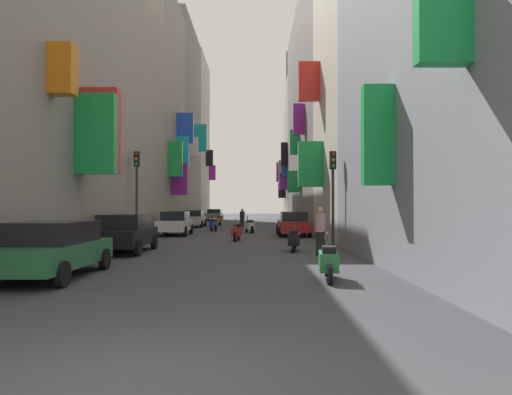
{
  "coord_description": "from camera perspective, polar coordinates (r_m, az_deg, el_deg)",
  "views": [
    {
      "loc": [
        1.34,
        -4.8,
        1.83
      ],
      "look_at": [
        1.38,
        34.23,
        2.47
      ],
      "focal_mm": 33.36,
      "sensor_mm": 36.0,
      "label": 1
    }
  ],
  "objects": [
    {
      "name": "parked_car_white",
      "position": [
        29.61,
        -9.74,
        -3.0
      ],
      "size": [
        1.83,
        4.06,
        1.46
      ],
      "color": "white",
      "rests_on": "ground"
    },
    {
      "name": "scooter_white",
      "position": [
        31.76,
        -0.87,
        -3.41
      ],
      "size": [
        0.74,
        1.87,
        1.13
      ],
      "color": "silver",
      "rests_on": "ground"
    },
    {
      "name": "pedestrian_near_left",
      "position": [
        37.51,
        -1.73,
        -2.56
      ],
      "size": [
        0.44,
        0.44,
        1.56
      ],
      "color": "black",
      "rests_on": "ground"
    },
    {
      "name": "parked_car_black",
      "position": [
        19.27,
        -15.64,
        -4.06
      ],
      "size": [
        1.99,
        4.19,
        1.48
      ],
      "color": "black",
      "rests_on": "ground"
    },
    {
      "name": "building_right_mid_b",
      "position": [
        43.51,
        8.87,
        9.85
      ],
      "size": [
        7.06,
        23.84,
        19.95
      ],
      "color": "slate",
      "rests_on": "ground"
    },
    {
      "name": "scooter_red",
      "position": [
        24.62,
        -2.38,
        -4.13
      ],
      "size": [
        0.55,
        1.82,
        1.13
      ],
      "color": "red",
      "rests_on": "ground"
    },
    {
      "name": "building_right_mid_c",
      "position": [
        56.73,
        6.67,
        5.77
      ],
      "size": [
        6.95,
        3.61,
        16.98
      ],
      "color": "gray",
      "rests_on": "ground"
    },
    {
      "name": "pedestrian_crossing",
      "position": [
        17.59,
        7.64,
        -3.99
      ],
      "size": [
        0.51,
        0.51,
        1.79
      ],
      "color": "black",
      "rests_on": "ground"
    },
    {
      "name": "building_left_mid_a",
      "position": [
        39.25,
        -14.01,
        9.84
      ],
      "size": [
        7.33,
        9.73,
        18.36
      ],
      "color": "gray",
      "rests_on": "ground"
    },
    {
      "name": "parked_car_red",
      "position": [
        28.73,
        4.41,
        -3.08
      ],
      "size": [
        1.88,
        4.47,
        1.44
      ],
      "color": "#B21E1E",
      "rests_on": "ground"
    },
    {
      "name": "building_left_mid_b",
      "position": [
        50.02,
        -10.94,
        8.44
      ],
      "size": [
        7.39,
        12.34,
        19.95
      ],
      "color": "slate",
      "rests_on": "ground"
    },
    {
      "name": "traffic_light_far_corner",
      "position": [
        24.39,
        -14.18,
        1.96
      ],
      "size": [
        0.26,
        0.34,
        4.51
      ],
      "color": "#2D2D2D",
      "rests_on": "ground"
    },
    {
      "name": "building_right_far",
      "position": [
        62.22,
        6.12,
        6.91
      ],
      "size": [
        6.93,
        7.04,
        20.69
      ],
      "color": "#9E9384",
      "rests_on": "ground"
    },
    {
      "name": "scooter_black",
      "position": [
        19.18,
        4.52,
        -5.04
      ],
      "size": [
        0.59,
        1.93,
        1.13
      ],
      "color": "black",
      "rests_on": "ground"
    },
    {
      "name": "scooter_blue",
      "position": [
        34.1,
        -5.18,
        -3.24
      ],
      "size": [
        0.75,
        1.82,
        1.13
      ],
      "color": "#2D4CAD",
      "rests_on": "ground"
    },
    {
      "name": "building_left_mid_c",
      "position": [
        61.01,
        -8.93,
        6.87
      ],
      "size": [
        6.89,
        10.16,
        20.23
      ],
      "color": "#B2A899",
      "rests_on": "ground"
    },
    {
      "name": "building_right_mid_a",
      "position": [
        27.93,
        14.35,
        16.94
      ],
      "size": [
        7.36,
        9.13,
        20.81
      ],
      "color": "#BCB29E",
      "rests_on": "ground"
    },
    {
      "name": "scooter_green",
      "position": [
        11.84,
        8.61,
        -7.58
      ],
      "size": [
        0.54,
        1.86,
        1.13
      ],
      "color": "#287F3D",
      "rests_on": "ground"
    },
    {
      "name": "ground_plane",
      "position": [
        34.87,
        -2.27,
        -3.95
      ],
      "size": [
        140.0,
        140.0,
        0.0
      ],
      "primitive_type": "plane",
      "color": "#38383D"
    },
    {
      "name": "parked_car_green",
      "position": [
        13.23,
        -23.33,
        -5.58
      ],
      "size": [
        1.97,
        4.47,
        1.42
      ],
      "color": "#236638",
      "rests_on": "ground"
    },
    {
      "name": "parked_car_silver",
      "position": [
        40.62,
        -7.55,
        -2.47
      ],
      "size": [
        1.84,
        3.94,
        1.41
      ],
      "color": "#B7B7BC",
      "rests_on": "ground"
    },
    {
      "name": "parked_car_grey",
      "position": [
        57.41,
        -5.08,
        -2.04
      ],
      "size": [
        1.92,
        4.15,
        1.37
      ],
      "color": "slate",
      "rests_on": "ground"
    },
    {
      "name": "scooter_orange",
      "position": [
        43.71,
        -4.43,
        -2.74
      ],
      "size": [
        0.6,
        1.78,
        1.13
      ],
      "color": "orange",
      "rests_on": "ground"
    },
    {
      "name": "traffic_light_near_corner",
      "position": [
        20.33,
        9.15,
        1.82
      ],
      "size": [
        0.26,
        0.34,
        4.11
      ],
      "color": "#2D2D2D",
      "rests_on": "ground"
    },
    {
      "name": "building_left_near",
      "position": [
        21.46,
        -26.52,
        12.73
      ],
      "size": [
        7.39,
        27.76,
        13.75
      ],
      "color": "gray",
      "rests_on": "ground"
    }
  ]
}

